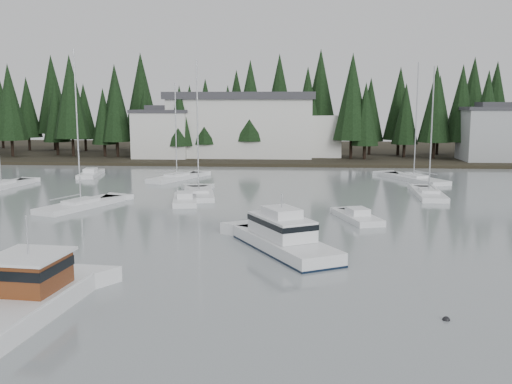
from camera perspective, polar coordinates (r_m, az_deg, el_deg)
far_shore_land at (r=113.11m, az=1.79°, el=4.00°), size 240.00×54.00×1.00m
conifer_treeline at (r=102.16m, az=1.53°, el=3.49°), size 200.00×22.00×20.00m
house_west at (r=97.43m, az=-9.35°, el=5.86°), size 9.54×7.42×8.75m
house_east_a at (r=98.78m, az=22.75°, el=5.48°), size 10.60×8.48×9.25m
harbor_inn at (r=98.33m, az=-0.29°, el=6.66°), size 29.50×11.50×10.90m
lobster_boat_brown at (r=27.70m, az=-23.44°, el=-10.65°), size 5.84×10.52×5.07m
cabin_cruiser_center at (r=37.29m, az=2.79°, el=-4.88°), size 7.56×10.22×4.28m
sailboat_0 at (r=71.00m, az=-24.11°, el=0.42°), size 3.65×9.81×11.25m
sailboat_3 at (r=73.82m, az=15.48°, el=1.18°), size 7.18×10.93×15.02m
sailboat_6 at (r=72.79m, az=-7.91°, el=1.31°), size 6.21×9.68×12.54m
sailboat_7 at (r=59.39m, az=-5.76°, el=-0.33°), size 4.56×9.26×14.36m
sailboat_8 at (r=55.04m, az=-17.09°, el=-1.39°), size 5.92×9.71×14.82m
sailboat_9 at (r=61.67m, az=16.87°, el=-0.32°), size 3.09×8.96×13.77m
runabout_1 at (r=47.58m, az=10.12°, el=-2.64°), size 3.88×6.36×1.42m
runabout_3 at (r=78.65m, az=-16.22°, el=1.64°), size 3.11×7.19×1.42m
runabout_4 at (r=55.65m, az=-7.11°, el=-0.91°), size 3.40×6.94×1.42m
mooring_buoy_dark at (r=27.14m, az=18.48°, el=-12.06°), size 0.35×0.35×0.35m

